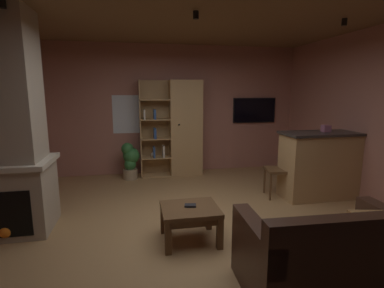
{
  "coord_description": "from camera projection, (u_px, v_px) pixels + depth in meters",
  "views": [
    {
      "loc": [
        -0.76,
        -3.4,
        1.75
      ],
      "look_at": [
        0.0,
        0.4,
        1.05
      ],
      "focal_mm": 27.53,
      "sensor_mm": 36.0,
      "label": 1
    }
  ],
  "objects": [
    {
      "name": "ceiling",
      "position": [
        199.0,
        3.0,
        3.26
      ],
      "size": [
        5.61,
        5.75,
        0.02
      ],
      "primitive_type": "cube",
      "color": "brown"
    },
    {
      "name": "wall_mounted_tv",
      "position": [
        254.0,
        110.0,
        6.62
      ],
      "size": [
        0.98,
        0.06,
        0.55
      ],
      "color": "black"
    },
    {
      "name": "bookshelf_cabinet",
      "position": [
        181.0,
        129.0,
        6.15
      ],
      "size": [
        1.28,
        0.41,
        1.97
      ],
      "color": "tan",
      "rests_on": "ground"
    },
    {
      "name": "track_light_spot_2",
      "position": [
        344.0,
        22.0,
        3.83
      ],
      "size": [
        0.07,
        0.07,
        0.09
      ],
      "primitive_type": "cylinder",
      "color": "black"
    },
    {
      "name": "window_pane_back",
      "position": [
        132.0,
        114.0,
        6.14
      ],
      "size": [
        0.78,
        0.01,
        0.79
      ],
      "primitive_type": "cube",
      "color": "white"
    },
    {
      "name": "floor",
      "position": [
        198.0,
        231.0,
        3.74
      ],
      "size": [
        5.61,
        5.75,
        0.02
      ],
      "primitive_type": "cube",
      "color": "#A37A4C",
      "rests_on": "ground"
    },
    {
      "name": "track_light_spot_0",
      "position": [
        2.0,
        3.0,
        3.02
      ],
      "size": [
        0.07,
        0.07,
        0.09
      ],
      "primitive_type": "cylinder",
      "color": "black"
    },
    {
      "name": "coffee_table",
      "position": [
        190.0,
        214.0,
        3.44
      ],
      "size": [
        0.66,
        0.58,
        0.41
      ],
      "color": "brown",
      "rests_on": "ground"
    },
    {
      "name": "stone_fireplace",
      "position": [
        8.0,
        135.0,
        3.55
      ],
      "size": [
        0.95,
        0.83,
        2.7
      ],
      "color": "tan",
      "rests_on": "ground"
    },
    {
      "name": "leather_couch",
      "position": [
        331.0,
        259.0,
        2.56
      ],
      "size": [
        1.51,
        0.91,
        0.84
      ],
      "color": "#382116",
      "rests_on": "ground"
    },
    {
      "name": "dining_chair",
      "position": [
        284.0,
        166.0,
        4.88
      ],
      "size": [
        0.48,
        0.48,
        0.92
      ],
      "color": "brown",
      "rests_on": "ground"
    },
    {
      "name": "table_book_0",
      "position": [
        190.0,
        205.0,
        3.45
      ],
      "size": [
        0.15,
        0.11,
        0.02
      ],
      "primitive_type": "cube",
      "rotation": [
        0.0,
        0.0,
        -0.22
      ],
      "color": "black",
      "rests_on": "coffee_table"
    },
    {
      "name": "track_light_spot_1",
      "position": [
        196.0,
        15.0,
        3.48
      ],
      "size": [
        0.07,
        0.07,
        0.09
      ],
      "primitive_type": "cylinder",
      "color": "black"
    },
    {
      "name": "tissue_box",
      "position": [
        326.0,
        128.0,
        4.79
      ],
      "size": [
        0.13,
        0.13,
        0.11
      ],
      "primitive_type": "cube",
      "rotation": [
        0.0,
        0.0,
        -0.09
      ],
      "color": "#995972",
      "rests_on": "kitchen_bar_counter"
    },
    {
      "name": "potted_floor_plant",
      "position": [
        130.0,
        160.0,
        5.9
      ],
      "size": [
        0.36,
        0.34,
        0.74
      ],
      "color": "#9E896B",
      "rests_on": "ground"
    },
    {
      "name": "wall_back",
      "position": [
        169.0,
        110.0,
        6.31
      ],
      "size": [
        5.73,
        0.06,
        2.7
      ],
      "primitive_type": "cube",
      "color": "#AD7060",
      "rests_on": "ground"
    },
    {
      "name": "kitchen_bar_counter",
      "position": [
        326.0,
        164.0,
        4.88
      ],
      "size": [
        1.53,
        0.6,
        1.09
      ],
      "color": "tan",
      "rests_on": "ground"
    }
  ]
}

